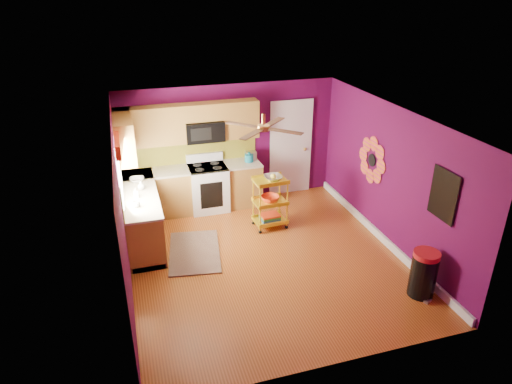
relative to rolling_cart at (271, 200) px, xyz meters
name	(u,v)px	position (x,y,z in m)	size (l,w,h in m)	color
ground	(266,259)	(-0.43, -1.06, -0.57)	(5.00, 5.00, 0.00)	brown
room_envelope	(269,171)	(-0.40, -1.06, 1.07)	(4.54, 5.04, 2.52)	#4F093E
lower_cabinets	(172,202)	(-1.78, 0.75, -0.13)	(2.81, 2.31, 0.94)	olive
electric_range	(208,187)	(-0.98, 1.11, -0.08)	(0.76, 0.66, 1.13)	white
upper_cabinetry	(169,129)	(-1.67, 1.11, 1.23)	(2.80, 2.30, 1.26)	olive
left_window	(118,157)	(-2.65, -0.01, 1.17)	(0.08, 1.35, 1.08)	white
panel_door	(291,149)	(0.92, 1.40, 0.46)	(0.95, 0.11, 2.15)	white
right_wall_art	(401,174)	(1.80, -1.40, 0.88)	(0.04, 2.74, 1.04)	black
ceiling_fan	(263,127)	(-0.43, -0.86, 1.72)	(1.01, 1.01, 0.26)	#BF8C3F
shag_rug	(195,252)	(-1.57, -0.50, -0.55)	(0.87, 1.41, 0.02)	black
rolling_cart	(271,200)	(0.00, 0.00, 0.00)	(0.63, 0.48, 1.10)	yellow
trash_can	(423,274)	(1.52, -2.66, -0.19)	(0.52, 0.52, 0.75)	black
teal_kettle	(249,158)	(-0.09, 1.14, 0.46)	(0.18, 0.18, 0.21)	#126E8A
toaster	(251,156)	(-0.03, 1.23, 0.46)	(0.22, 0.15, 0.18)	beige
soap_bottle_a	(136,193)	(-2.44, 0.06, 0.46)	(0.08, 0.08, 0.17)	#EA3F72
soap_bottle_b	(141,185)	(-2.33, 0.36, 0.46)	(0.13, 0.13, 0.17)	white
counter_dish	(137,180)	(-2.38, 0.77, 0.41)	(0.26, 0.26, 0.06)	white
counter_cup	(136,204)	(-2.46, -0.32, 0.43)	(0.13, 0.13, 0.10)	white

